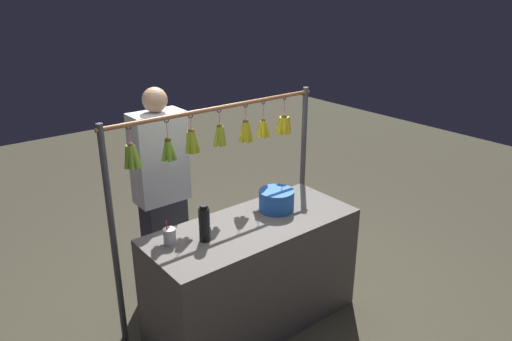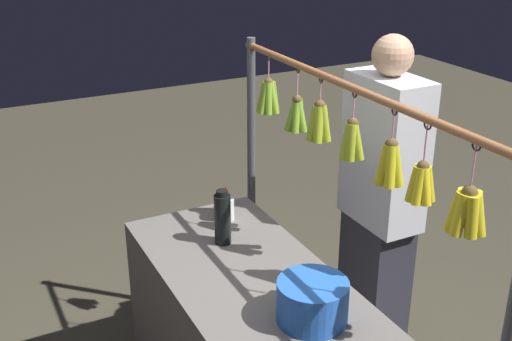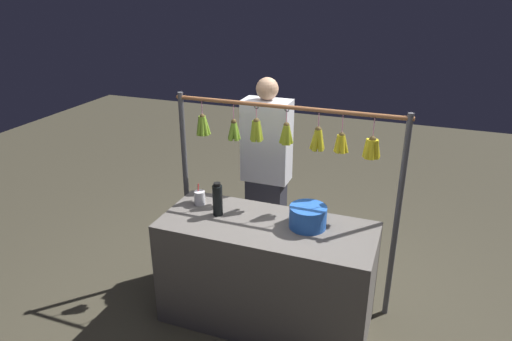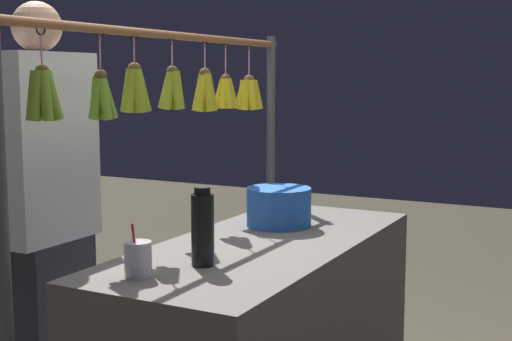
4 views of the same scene
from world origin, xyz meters
name	(u,v)px [view 1 (image 1 of 4)]	position (x,y,z in m)	size (l,w,h in m)	color
ground_plane	(253,321)	(0.00, 0.00, 0.00)	(12.00, 12.00, 0.00)	#443F30
market_counter	(253,274)	(0.00, 0.00, 0.43)	(1.59, 0.67, 0.86)	#66605B
display_rack	(221,161)	(-0.02, -0.41, 1.23)	(1.84, 0.13, 1.68)	#4C4C51
water_bottle	(204,224)	(0.40, -0.02, 0.98)	(0.08, 0.08, 0.26)	black
blue_bucket	(276,200)	(-0.29, -0.07, 0.94)	(0.27, 0.27, 0.16)	blue
drink_cup	(170,236)	(0.61, -0.12, 0.92)	(0.09, 0.09, 0.17)	silver
vendor_person	(162,196)	(0.29, -0.82, 0.87)	(0.42, 0.23, 1.77)	#2D2D38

